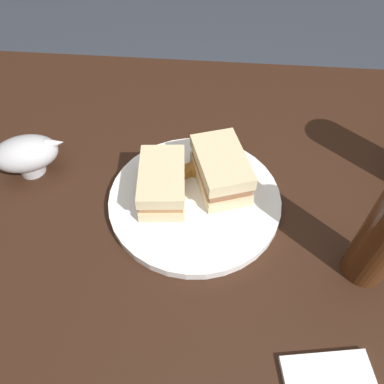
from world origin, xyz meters
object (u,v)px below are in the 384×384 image
Objects in this scene: plate at (195,199)px; sandwich_half_left at (221,170)px; sandwich_half_right at (162,183)px; gravy_boat at (26,154)px.

plate is 0.07m from sandwich_half_left.
sandwich_half_right reaches higher than plate.
plate is at bearing 41.20° from sandwich_half_left.
gravy_boat reaches higher than sandwich_half_right.
plate is 0.06m from sandwich_half_right.
sandwich_half_right is at bearing 18.99° from sandwich_half_left.
sandwich_half_left reaches higher than gravy_boat.
sandwich_half_left reaches higher than sandwich_half_right.
sandwich_half_left is 0.10m from sandwich_half_right.
sandwich_half_right is (0.05, -0.00, 0.03)m from plate.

